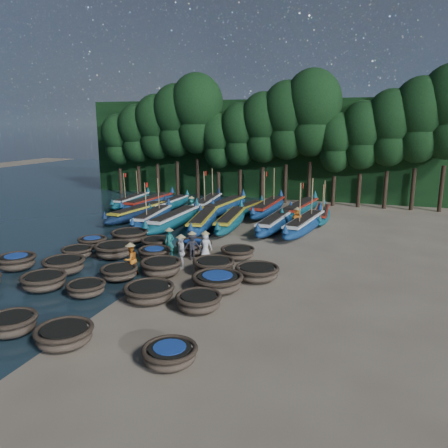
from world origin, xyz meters
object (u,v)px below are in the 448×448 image
(coracle_22, at_px, (156,243))
(coracle_24, at_px, (238,252))
(coracle_12, at_px, (119,272))
(fisherman_2, at_px, (131,259))
(coracle_11, at_px, (64,265))
(long_boat_10, at_px, (149,203))
(coracle_20, at_px, (92,242))
(long_boat_4, at_px, (174,219))
(fisherman_0, at_px, (205,244))
(fisherman_6, at_px, (297,220))
(coracle_7, at_px, (86,288))
(long_boat_5, at_px, (203,221))
(coracle_3, at_px, (64,335))
(coracle_6, at_px, (44,281))
(coracle_19, at_px, (257,272))
(coracle_15, at_px, (77,252))
(coracle_2, at_px, (12,324))
(coracle_16, at_px, (114,250))
(long_boat_14, at_px, (246,209))
(coracle_14, at_px, (218,282))
(coracle_18, at_px, (214,266))
(long_boat_3, at_px, (153,217))
(long_boat_6, at_px, (231,220))
(coracle_4, at_px, (170,354))
(fisherman_1, at_px, (169,241))
(long_boat_17, at_px, (322,214))
(coracle_17, at_px, (154,253))
(coracle_23, at_px, (194,247))
(coracle_21, at_px, (130,236))
(long_boat_15, at_px, (268,208))
(fisherman_3, at_px, (192,246))
(long_boat_13, at_px, (224,207))
(long_boat_11, at_px, (170,204))
(fisherman_5, at_px, (192,206))
(coracle_8, at_px, (149,292))
(long_boat_7, at_px, (276,222))
(coracle_13, at_px, (161,267))
(coracle_9, at_px, (199,301))
(long_boat_16, at_px, (300,209))
(long_boat_2, at_px, (138,212))

(coracle_22, distance_m, coracle_24, 5.27)
(coracle_12, height_order, fisherman_2, fisherman_2)
(coracle_11, height_order, coracle_22, coracle_11)
(coracle_11, distance_m, long_boat_10, 17.76)
(coracle_20, distance_m, long_boat_4, 7.15)
(fisherman_0, bearing_deg, fisherman_2, 51.83)
(long_boat_4, xyz_separation_m, fisherman_6, (8.97, 1.36, 0.32))
(coracle_7, distance_m, long_boat_5, 13.80)
(coracle_3, bearing_deg, coracle_6, 136.87)
(coracle_19, bearing_deg, long_boat_4, 133.78)
(coracle_7, xyz_separation_m, coracle_15, (-3.98, 4.71, -0.00))
(coracle_11, relative_size, long_boat_10, 0.25)
(coracle_2, xyz_separation_m, coracle_16, (-1.64, 9.40, 0.05))
(coracle_3, xyz_separation_m, long_boat_14, (-0.11, 23.67, 0.08))
(coracle_14, bearing_deg, coracle_18, 114.11)
(long_boat_3, xyz_separation_m, long_boat_6, (6.18, 0.60, 0.03))
(coracle_4, xyz_separation_m, fisherman_1, (-5.19, 10.87, 0.54))
(coracle_14, bearing_deg, coracle_15, 166.30)
(fisherman_6, bearing_deg, long_boat_17, 79.66)
(coracle_17, distance_m, coracle_23, 2.53)
(coracle_4, xyz_separation_m, coracle_21, (-8.97, 12.72, 0.08))
(coracle_4, bearing_deg, long_boat_15, 95.57)
(long_boat_3, height_order, long_boat_4, long_boat_3)
(long_boat_3, relative_size, long_boat_5, 0.92)
(coracle_12, relative_size, fisherman_6, 0.97)
(coracle_20, distance_m, fisherman_6, 14.05)
(long_boat_14, bearing_deg, coracle_4, -70.61)
(long_boat_14, bearing_deg, coracle_21, -104.42)
(coracle_15, relative_size, coracle_24, 0.89)
(coracle_6, bearing_deg, fisherman_1, 64.62)
(coracle_14, relative_size, fisherman_3, 1.48)
(coracle_4, relative_size, long_boat_13, 0.20)
(long_boat_11, xyz_separation_m, long_boat_13, (5.20, -0.11, 0.09))
(coracle_3, bearing_deg, fisherman_2, 102.33)
(long_boat_6, relative_size, fisherman_5, 4.89)
(coracle_2, bearing_deg, coracle_4, -0.34)
(coracle_8, distance_m, fisherman_1, 6.81)
(coracle_24, bearing_deg, coracle_15, -162.59)
(long_boat_7, distance_m, fisherman_1, 9.46)
(fisherman_1, bearing_deg, coracle_13, -72.04)
(coracle_9, height_order, long_boat_7, long_boat_7)
(long_boat_14, bearing_deg, coracle_3, -80.30)
(coracle_9, xyz_separation_m, fisherman_0, (-2.31, 6.81, 0.44))
(coracle_3, height_order, coracle_17, coracle_17)
(long_boat_10, relative_size, fisherman_6, 4.54)
(coracle_12, bearing_deg, coracle_9, -22.98)
(long_boat_16, bearing_deg, coracle_17, -102.67)
(coracle_16, bearing_deg, fisherman_2, -42.74)
(coracle_21, xyz_separation_m, coracle_23, (5.01, -1.05, 0.00))
(long_boat_2, bearing_deg, coracle_15, -72.28)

